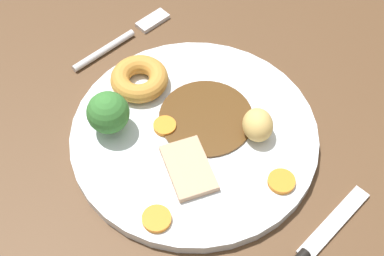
% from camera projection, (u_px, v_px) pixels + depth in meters
% --- Properties ---
extents(dining_table, '(1.20, 0.84, 0.04)m').
position_uv_depth(dining_table, '(181.00, 134.00, 0.66)').
color(dining_table, brown).
rests_on(dining_table, ground).
extents(dinner_plate, '(0.28, 0.28, 0.01)m').
position_uv_depth(dinner_plate, '(192.00, 137.00, 0.62)').
color(dinner_plate, white).
rests_on(dinner_plate, dining_table).
extents(gravy_pool, '(0.11, 0.11, 0.00)m').
position_uv_depth(gravy_pool, '(206.00, 118.00, 0.63)').
color(gravy_pool, '#563819').
rests_on(gravy_pool, dinner_plate).
extents(meat_slice_main, '(0.08, 0.06, 0.01)m').
position_uv_depth(meat_slice_main, '(189.00, 168.00, 0.58)').
color(meat_slice_main, tan).
rests_on(meat_slice_main, dinner_plate).
extents(yorkshire_pudding, '(0.07, 0.07, 0.02)m').
position_uv_depth(yorkshire_pudding, '(139.00, 79.00, 0.65)').
color(yorkshire_pudding, '#C68938').
rests_on(yorkshire_pudding, dinner_plate).
extents(roast_potato_left, '(0.05, 0.05, 0.04)m').
position_uv_depth(roast_potato_left, '(258.00, 125.00, 0.60)').
color(roast_potato_left, '#D8B260').
rests_on(roast_potato_left, dinner_plate).
extents(carrot_coin_front, '(0.03, 0.03, 0.01)m').
position_uv_depth(carrot_coin_front, '(281.00, 181.00, 0.58)').
color(carrot_coin_front, orange).
rests_on(carrot_coin_front, dinner_plate).
extents(carrot_coin_back, '(0.03, 0.03, 0.01)m').
position_uv_depth(carrot_coin_back, '(165.00, 126.00, 0.62)').
color(carrot_coin_back, orange).
rests_on(carrot_coin_back, dinner_plate).
extents(carrot_coin_side, '(0.03, 0.03, 0.01)m').
position_uv_depth(carrot_coin_side, '(157.00, 219.00, 0.55)').
color(carrot_coin_side, orange).
rests_on(carrot_coin_side, dinner_plate).
extents(broccoli_floret, '(0.05, 0.05, 0.05)m').
position_uv_depth(broccoli_floret, '(108.00, 113.00, 0.60)').
color(broccoli_floret, '#8CB766').
rests_on(broccoli_floret, dinner_plate).
extents(fork, '(0.03, 0.15, 0.01)m').
position_uv_depth(fork, '(125.00, 38.00, 0.72)').
color(fork, silver).
rests_on(fork, dining_table).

